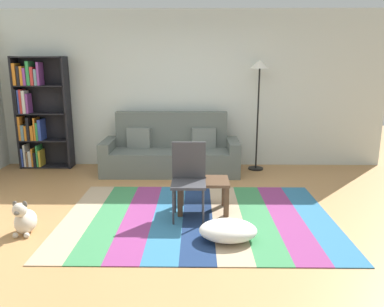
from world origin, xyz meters
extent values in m
plane|color=#B27F4C|center=(0.00, 0.00, 0.00)|extent=(14.00, 14.00, 0.00)
cube|color=silver|center=(0.00, 2.55, 1.35)|extent=(6.80, 0.10, 2.70)
cube|color=tan|center=(-1.31, 0.04, 0.01)|extent=(0.35, 2.26, 0.01)
cube|color=#387F4C|center=(-0.95, 0.04, 0.01)|extent=(0.35, 2.26, 0.01)
cube|color=#843370|center=(-0.60, 0.04, 0.01)|extent=(0.35, 2.26, 0.01)
cube|color=teal|center=(-0.25, 0.04, 0.01)|extent=(0.35, 2.26, 0.01)
cube|color=navy|center=(0.11, 0.04, 0.01)|extent=(0.35, 2.26, 0.01)
cube|color=tan|center=(0.46, 0.04, 0.01)|extent=(0.35, 2.26, 0.01)
cube|color=#387F4C|center=(0.82, 0.04, 0.01)|extent=(0.35, 2.26, 0.01)
cube|color=#843370|center=(1.17, 0.04, 0.01)|extent=(0.35, 2.26, 0.01)
cube|color=teal|center=(1.52, 0.04, 0.01)|extent=(0.35, 2.26, 0.01)
cube|color=#59605B|center=(-0.34, 1.95, 0.20)|extent=(1.90, 0.80, 0.40)
cube|color=#59605B|center=(-0.34, 2.25, 0.70)|extent=(1.90, 0.20, 0.60)
cube|color=#59605B|center=(-1.38, 1.95, 0.28)|extent=(0.18, 0.80, 0.56)
cube|color=#59605B|center=(0.70, 1.95, 0.28)|extent=(0.18, 0.80, 0.56)
cube|color=slate|center=(-0.89, 2.13, 0.56)|extent=(0.42, 0.19, 0.36)
cube|color=slate|center=(0.21, 2.13, 0.56)|extent=(0.42, 0.19, 0.36)
cube|color=black|center=(-3.00, 2.30, 0.96)|extent=(0.04, 0.28, 1.92)
cube|color=black|center=(-2.13, 2.30, 0.96)|extent=(0.04, 0.28, 1.92)
cube|color=black|center=(-2.56, 2.43, 0.96)|extent=(0.90, 0.01, 1.92)
cube|color=black|center=(-2.56, 2.30, 0.02)|extent=(0.86, 0.28, 0.02)
cube|color=black|center=(-2.56, 2.30, 0.49)|extent=(0.86, 0.28, 0.02)
cube|color=black|center=(-2.56, 2.30, 0.96)|extent=(0.86, 0.28, 0.02)
cube|color=black|center=(-2.56, 2.30, 1.43)|extent=(0.86, 0.28, 0.02)
cube|color=black|center=(-2.56, 2.30, 1.90)|extent=(0.86, 0.28, 0.02)
cube|color=#334CB2|center=(-2.96, 2.27, 0.19)|extent=(0.03, 0.21, 0.32)
cube|color=silver|center=(-2.92, 2.28, 0.22)|extent=(0.03, 0.22, 0.39)
cube|color=#8C6647|center=(-2.88, 2.27, 0.16)|extent=(0.03, 0.19, 0.26)
cube|color=silver|center=(-2.83, 2.26, 0.17)|extent=(0.05, 0.19, 0.28)
cube|color=orange|center=(-2.79, 2.29, 0.19)|extent=(0.03, 0.24, 0.32)
cube|color=black|center=(-2.75, 2.26, 0.15)|extent=(0.04, 0.18, 0.25)
cube|color=green|center=(-2.70, 2.29, 0.22)|extent=(0.03, 0.25, 0.37)
cube|color=gold|center=(-2.66, 2.29, 0.17)|extent=(0.03, 0.24, 0.29)
cube|color=orange|center=(-2.96, 2.29, 0.71)|extent=(0.04, 0.24, 0.41)
cube|color=#668C99|center=(-2.91, 2.26, 0.63)|extent=(0.05, 0.19, 0.27)
cube|color=orange|center=(-2.86, 2.29, 0.63)|extent=(0.04, 0.25, 0.26)
cube|color=black|center=(-2.81, 2.29, 0.70)|extent=(0.05, 0.25, 0.40)
cube|color=orange|center=(-2.75, 2.26, 0.63)|extent=(0.05, 0.18, 0.26)
cube|color=orange|center=(-2.70, 2.29, 0.69)|extent=(0.03, 0.25, 0.39)
cube|color=green|center=(-2.66, 2.28, 0.65)|extent=(0.04, 0.22, 0.31)
cube|color=#334CB2|center=(-2.61, 2.29, 0.68)|extent=(0.05, 0.25, 0.36)
cube|color=black|center=(-2.96, 2.28, 1.17)|extent=(0.03, 0.23, 0.40)
cube|color=#334CB2|center=(-2.92, 2.28, 1.17)|extent=(0.03, 0.22, 0.40)
cube|color=red|center=(-2.89, 2.28, 1.17)|extent=(0.04, 0.21, 0.40)
cube|color=silver|center=(-2.84, 2.26, 1.16)|extent=(0.05, 0.19, 0.39)
cube|color=purple|center=(-2.78, 2.26, 1.14)|extent=(0.04, 0.19, 0.33)
cube|color=orange|center=(-2.95, 2.29, 1.62)|extent=(0.05, 0.24, 0.36)
cube|color=black|center=(-2.89, 2.27, 1.60)|extent=(0.05, 0.21, 0.32)
cube|color=orange|center=(-2.83, 2.28, 1.60)|extent=(0.05, 0.21, 0.32)
cube|color=purple|center=(-2.78, 2.28, 1.58)|extent=(0.05, 0.21, 0.29)
cube|color=green|center=(-2.72, 2.30, 1.64)|extent=(0.05, 0.26, 0.40)
cube|color=red|center=(-2.66, 2.26, 1.59)|extent=(0.05, 0.19, 0.30)
cube|color=#668C99|center=(-2.60, 2.28, 1.57)|extent=(0.05, 0.22, 0.27)
cube|color=purple|center=(-2.55, 2.28, 1.63)|extent=(0.04, 0.22, 0.38)
cube|color=#513826|center=(0.17, 0.25, 0.39)|extent=(0.63, 0.44, 0.04)
cube|color=#513826|center=(-0.10, 0.07, 0.19)|extent=(0.06, 0.06, 0.36)
cube|color=#513826|center=(0.45, 0.07, 0.19)|extent=(0.06, 0.06, 0.36)
cube|color=#513826|center=(-0.10, 0.43, 0.19)|extent=(0.06, 0.06, 0.36)
cube|color=#513826|center=(0.45, 0.43, 0.19)|extent=(0.06, 0.06, 0.36)
ellipsoid|color=white|center=(0.42, -0.55, 0.11)|extent=(0.60, 0.45, 0.20)
ellipsoid|color=beige|center=(-1.76, -0.38, 0.13)|extent=(0.22, 0.30, 0.26)
sphere|color=beige|center=(-1.76, -0.49, 0.30)|extent=(0.15, 0.15, 0.15)
ellipsoid|color=#5B5750|center=(-1.76, -0.55, 0.29)|extent=(0.06, 0.07, 0.05)
ellipsoid|color=#5B5750|center=(-1.82, -0.47, 0.36)|extent=(0.05, 0.04, 0.08)
ellipsoid|color=#5B5750|center=(-1.71, -0.47, 0.36)|extent=(0.05, 0.04, 0.08)
sphere|color=beige|center=(-1.82, -0.52, 0.03)|extent=(0.06, 0.06, 0.06)
sphere|color=beige|center=(-1.70, -0.52, 0.03)|extent=(0.06, 0.06, 0.06)
cylinder|color=black|center=(1.13, 2.20, 0.01)|extent=(0.26, 0.26, 0.02)
cylinder|color=black|center=(1.13, 2.20, 0.87)|extent=(0.03, 0.03, 1.70)
cone|color=white|center=(1.13, 2.20, 1.79)|extent=(0.32, 0.32, 0.14)
cube|color=black|center=(0.16, 0.26, 0.42)|extent=(0.11, 0.15, 0.02)
cube|color=#38383D|center=(0.00, 0.00, 0.44)|extent=(0.40, 0.40, 0.03)
cube|color=#38383D|center=(0.00, 0.18, 0.68)|extent=(0.40, 0.03, 0.44)
cylinder|color=#38383D|center=(-0.17, -0.17, 0.21)|extent=(0.02, 0.02, 0.42)
cylinder|color=#38383D|center=(0.17, -0.17, 0.21)|extent=(0.02, 0.02, 0.42)
cylinder|color=#38383D|center=(-0.17, 0.17, 0.21)|extent=(0.02, 0.02, 0.42)
cylinder|color=#38383D|center=(0.17, 0.17, 0.21)|extent=(0.02, 0.02, 0.42)
camera|label=1|loc=(0.09, -4.17, 1.80)|focal=35.27mm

